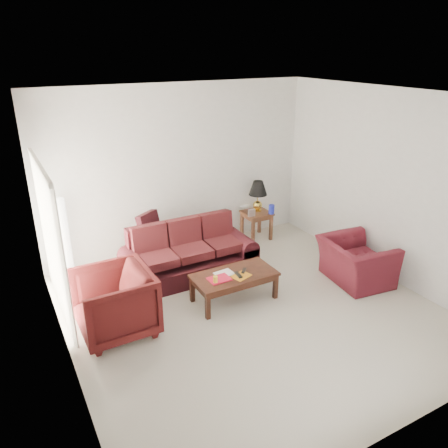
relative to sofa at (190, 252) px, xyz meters
name	(u,v)px	position (x,y,z in m)	size (l,w,h in m)	color
floor	(252,311)	(0.36, -1.37, -0.44)	(5.00, 5.00, 0.00)	beige
blinds	(51,243)	(-2.06, -0.07, 0.64)	(0.10, 2.00, 2.16)	silver
sofa	(190,252)	(0.00, 0.00, 0.00)	(2.16, 0.93, 0.88)	black
throw_pillow	(149,225)	(-0.41, 0.76, 0.27)	(0.44, 0.13, 0.44)	black
end_table	(256,225)	(1.79, 0.78, -0.17)	(0.51, 0.51, 0.55)	#50261B
table_lamp	(258,196)	(1.84, 0.83, 0.41)	(0.36, 0.36, 0.60)	gold
clock	(252,213)	(1.58, 0.63, 0.18)	(0.14, 0.05, 0.14)	silver
blue_canister	(271,209)	(1.99, 0.57, 0.20)	(0.11, 0.11, 0.18)	#18209D
picture_frame	(245,206)	(1.65, 0.99, 0.20)	(0.14, 0.02, 0.17)	silver
floor_lamp	(64,240)	(-1.79, 0.83, 0.26)	(0.23, 0.23, 1.41)	white
armchair_left	(115,303)	(-1.49, -0.92, 0.00)	(0.95, 0.98, 0.89)	#3D0E0E
armchair_right	(356,261)	(2.27, -1.42, -0.10)	(1.06, 0.93, 0.69)	#481019
coffee_table	(234,287)	(0.28, -0.98, -0.22)	(1.24, 0.62, 0.44)	black
magazine_red	(219,279)	(0.00, -1.02, 0.00)	(0.31, 0.23, 0.02)	#B8122C
magazine_white	(224,273)	(0.15, -0.91, 0.00)	(0.27, 0.20, 0.02)	white
magazine_orange	(241,276)	(0.33, -1.09, 0.00)	(0.26, 0.20, 0.02)	orange
remote_a	(238,275)	(0.29, -1.07, 0.02)	(0.05, 0.18, 0.02)	black
remote_b	(244,270)	(0.43, -1.00, 0.02)	(0.05, 0.16, 0.02)	black
yellow_glass	(215,280)	(-0.09, -1.09, 0.05)	(0.07, 0.07, 0.11)	yellow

